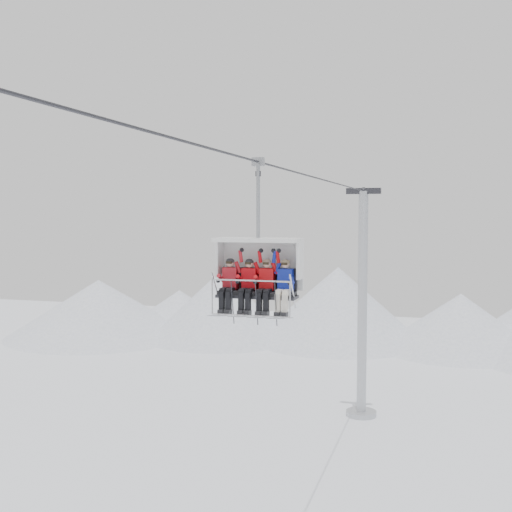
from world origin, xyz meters
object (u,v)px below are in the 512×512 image
(chairlift_carrier, at_px, (259,265))
(skier_far_left, at_px, (229,283))
(skier_center_right, at_px, (266,285))
(skier_center_left, at_px, (248,284))
(skier_far_right, at_px, (284,285))
(lift_tower_right, at_px, (362,319))

(chairlift_carrier, relative_size, skier_far_left, 2.36)
(skier_center_right, bearing_deg, skier_center_left, -179.92)
(chairlift_carrier, distance_m, skier_center_left, 0.59)
(skier_center_right, distance_m, skier_far_right, 0.49)
(skier_center_right, relative_size, skier_far_right, 1.00)
(lift_tower_right, bearing_deg, skier_center_left, -90.54)
(skier_far_left, xyz_separation_m, skier_center_right, (0.99, 0.00, 0.00))
(lift_tower_right, height_order, skier_far_right, lift_tower_right)
(chairlift_carrier, bearing_deg, skier_center_right, -49.30)
(chairlift_carrier, bearing_deg, skier_far_right, -22.18)
(skier_center_right, xyz_separation_m, skier_far_right, (0.49, 0.00, 0.00))
(skier_center_right, bearing_deg, chairlift_carrier, 130.70)
(skier_far_right, bearing_deg, skier_center_right, 180.00)
(chairlift_carrier, distance_m, skier_far_right, 0.93)
(lift_tower_right, bearing_deg, skier_far_left, -91.89)
(lift_tower_right, relative_size, chairlift_carrier, 3.38)
(skier_center_left, bearing_deg, chairlift_carrier, 55.78)
(skier_far_right, bearing_deg, skier_center_left, -179.96)
(skier_far_left, distance_m, skier_center_left, 0.52)
(lift_tower_right, height_order, skier_center_right, lift_tower_right)
(skier_far_right, bearing_deg, lift_tower_right, 91.95)
(chairlift_carrier, xyz_separation_m, skier_far_left, (-0.73, -0.30, -0.46))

